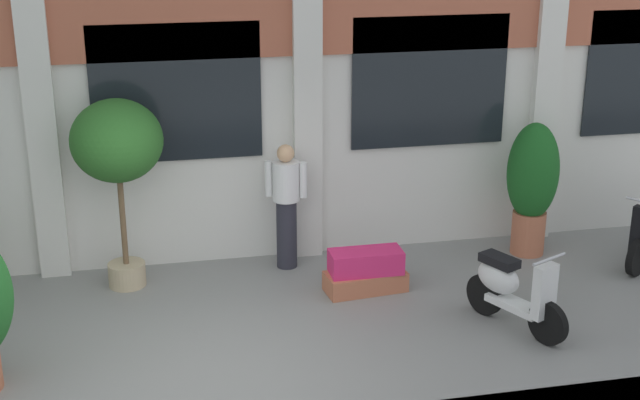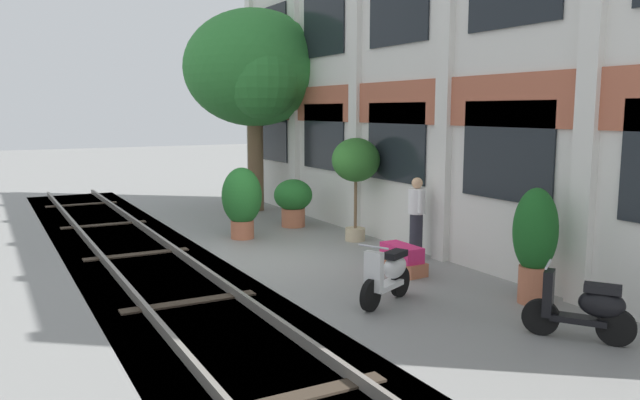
# 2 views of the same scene
# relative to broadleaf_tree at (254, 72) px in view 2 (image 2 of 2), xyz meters

# --- Properties ---
(ground_plane) EXTENTS (80.00, 80.00, 0.00)m
(ground_plane) POSITION_rel_broadleaf_tree_xyz_m (5.83, -2.01, -4.02)
(ground_plane) COLOR gray
(apartment_facade) EXTENTS (16.53, 0.64, 8.45)m
(apartment_facade) POSITION_rel_broadleaf_tree_xyz_m (5.83, 1.08, 0.18)
(apartment_facade) COLOR silver
(apartment_facade) RESTS_ON ground
(rail_tracks) EXTENTS (24.17, 2.80, 0.43)m
(rail_tracks) POSITION_rel_broadleaf_tree_xyz_m (5.83, -4.39, -4.15)
(rail_tracks) COLOR #5B5449
(rail_tracks) RESTS_ON ground
(broadleaf_tree) EXTENTS (4.24, 4.04, 5.79)m
(broadleaf_tree) POSITION_rel_broadleaf_tree_xyz_m (0.00, 0.00, 0.00)
(broadleaf_tree) COLOR brown
(broadleaf_tree) RESTS_ON ground
(potted_plant_square_trough) EXTENTS (1.01, 0.52, 0.52)m
(potted_plant_square_trough) POSITION_rel_broadleaf_tree_xyz_m (7.90, -0.47, -3.77)
(potted_plant_square_trough) COLOR #B76647
(potted_plant_square_trough) RESTS_ON ground
(potted_plant_fluted_column) EXTENTS (0.97, 0.97, 1.21)m
(potted_plant_fluted_column) POSITION_rel_broadleaf_tree_xyz_m (2.86, -0.19, -3.31)
(potted_plant_fluted_column) COLOR #B76647
(potted_plant_fluted_column) RESTS_ON ground
(potted_plant_tall_urn) EXTENTS (1.08, 1.08, 2.33)m
(potted_plant_tall_urn) POSITION_rel_broadleaf_tree_xyz_m (5.09, 0.28, -2.27)
(potted_plant_tall_urn) COLOR tan
(potted_plant_tall_urn) RESTS_ON ground
(potted_plant_glazed_jar) EXTENTS (0.92, 0.92, 1.64)m
(potted_plant_glazed_jar) POSITION_rel_broadleaf_tree_xyz_m (3.62, -1.87, -3.11)
(potted_plant_glazed_jar) COLOR #B76647
(potted_plant_glazed_jar) RESTS_ON ground
(potted_plant_stone_basin) EXTENTS (0.67, 0.67, 1.79)m
(potted_plant_stone_basin) POSITION_rel_broadleaf_tree_xyz_m (10.32, 0.24, -3.02)
(potted_plant_stone_basin) COLOR #B76647
(potted_plant_stone_basin) RESTS_ON ground
(scooter_near_curb) EXTENTS (0.75, 1.28, 0.98)m
(scooter_near_curb) POSITION_rel_broadleaf_tree_xyz_m (9.24, -1.70, -3.58)
(scooter_near_curb) COLOR black
(scooter_near_curb) RESTS_ON ground
(scooter_second_parked) EXTENTS (1.18, 0.87, 0.98)m
(scooter_second_parked) POSITION_rel_broadleaf_tree_xyz_m (11.77, -0.44, -3.58)
(scooter_second_parked) COLOR black
(scooter_second_parked) RESTS_ON ground
(resident_by_doorway) EXTENTS (0.51, 0.34, 1.63)m
(resident_by_doorway) POSITION_rel_broadleaf_tree_xyz_m (7.10, 0.45, -3.15)
(resident_by_doorway) COLOR #282833
(resident_by_doorway) RESTS_ON ground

